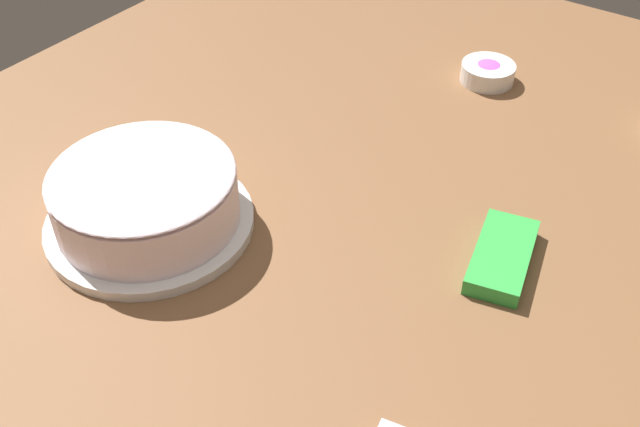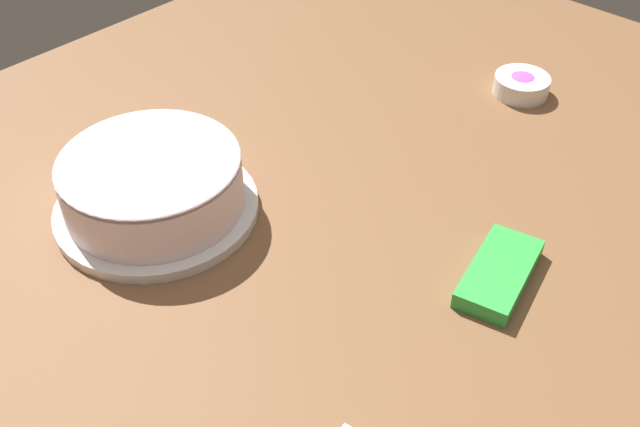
# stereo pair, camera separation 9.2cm
# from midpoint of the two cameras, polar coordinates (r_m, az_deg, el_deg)

# --- Properties ---
(ground_plane) EXTENTS (1.54, 1.54, 0.00)m
(ground_plane) POSITION_cam_midpoint_polar(r_m,az_deg,el_deg) (0.93, 4.33, -2.09)
(ground_plane) COLOR brown
(frosted_cake) EXTENTS (0.26, 0.26, 0.09)m
(frosted_cake) POSITION_cam_midpoint_polar(r_m,az_deg,el_deg) (0.96, -15.87, 0.96)
(frosted_cake) COLOR white
(frosted_cake) RESTS_ON ground_plane
(sprinkle_bowl_rainbow) EXTENTS (0.09, 0.09, 0.03)m
(sprinkle_bowl_rainbow) POSITION_cam_midpoint_polar(r_m,az_deg,el_deg) (1.25, 10.65, 10.53)
(sprinkle_bowl_rainbow) COLOR white
(sprinkle_bowl_rainbow) RESTS_ON ground_plane
(candy_box_lower) EXTENTS (0.15, 0.09, 0.02)m
(candy_box_lower) POSITION_cam_midpoint_polar(r_m,az_deg,el_deg) (0.91, 10.98, -3.37)
(candy_box_lower) COLOR green
(candy_box_lower) RESTS_ON ground_plane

